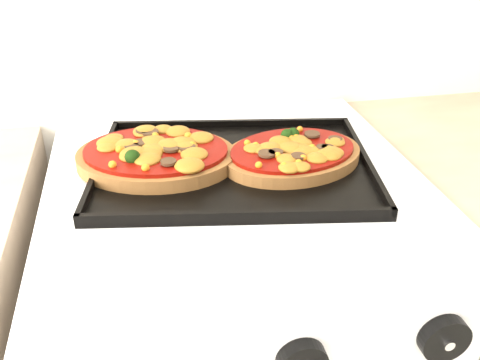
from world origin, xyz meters
name	(u,v)px	position (x,y,z in m)	size (l,w,h in m)	color
control_panel	(290,349)	(0.03, 1.39, 0.85)	(0.60, 0.02, 0.09)	white
knob_right	(444,338)	(0.21, 1.37, 0.85)	(0.06, 0.06, 0.02)	black
baking_tray	(234,164)	(0.03, 1.72, 0.92)	(0.44, 0.32, 0.02)	black
pizza_left	(156,154)	(-0.09, 1.75, 0.94)	(0.26, 0.19, 0.04)	brown
pizza_right	(292,153)	(0.13, 1.71, 0.94)	(0.23, 0.17, 0.03)	brown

